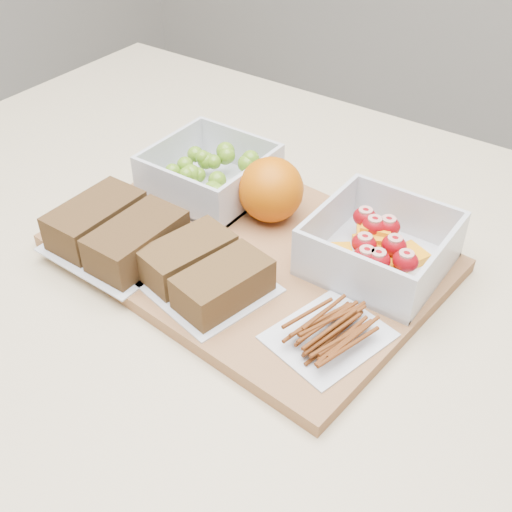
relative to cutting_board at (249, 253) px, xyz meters
The scene contains 8 objects.
counter 0.46m from the cutting_board, 62.86° to the right, with size 1.20×0.90×0.90m, color beige.
cutting_board is the anchor object (origin of this frame).
grape_container 0.14m from the cutting_board, 147.46° to the left, with size 0.14×0.14×0.06m.
fruit_container 0.15m from the cutting_board, 23.01° to the left, with size 0.14×0.14×0.06m.
orange 0.08m from the cutting_board, 102.74° to the left, with size 0.08×0.08×0.08m, color #C85B04.
sandwich_bag_left 0.15m from the cutting_board, 145.46° to the right, with size 0.15×0.13×0.04m.
sandwich_bag_center 0.09m from the cutting_board, 89.47° to the right, with size 0.15×0.14×0.04m.
pretzel_bag 0.17m from the cutting_board, 25.89° to the right, with size 0.12×0.13×0.03m.
Camera 1 is at (0.34, -0.46, 1.37)m, focal length 45.00 mm.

